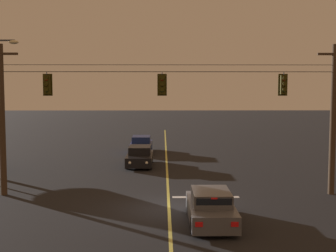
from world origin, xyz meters
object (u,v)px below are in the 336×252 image
(traffic_light_leftmost, at_px, (47,85))
(car_oncoming_lead, at_px, (140,157))
(car_oncoming_trailing, at_px, (141,145))
(traffic_light_centre, at_px, (284,85))
(traffic_light_left_inner, at_px, (162,85))
(car_waiting_near_lane, at_px, (211,208))

(traffic_light_leftmost, distance_m, car_oncoming_lead, 10.97)
(traffic_light_leftmost, xyz_separation_m, car_oncoming_trailing, (4.04, 15.46, -5.04))
(traffic_light_centre, xyz_separation_m, car_oncoming_lead, (-7.81, 8.76, -5.04))
(traffic_light_centre, bearing_deg, traffic_light_left_inner, 180.00)
(traffic_light_leftmost, relative_size, car_waiting_near_lane, 0.28)
(car_waiting_near_lane, relative_size, car_oncoming_trailing, 0.98)
(traffic_light_leftmost, bearing_deg, car_oncoming_lead, 64.10)
(traffic_light_centre, relative_size, car_waiting_near_lane, 0.28)
(traffic_light_left_inner, distance_m, car_oncoming_trailing, 16.36)
(traffic_light_centre, relative_size, car_oncoming_trailing, 0.28)
(traffic_light_left_inner, bearing_deg, car_oncoming_trailing, 96.71)
(traffic_light_centre, distance_m, car_oncoming_trailing, 18.14)
(traffic_light_left_inner, bearing_deg, car_waiting_near_lane, -68.40)
(traffic_light_left_inner, distance_m, car_waiting_near_lane, 7.39)
(traffic_light_leftmost, height_order, car_oncoming_lead, traffic_light_leftmost)
(traffic_light_leftmost, xyz_separation_m, car_oncoming_lead, (4.26, 8.76, -5.04))
(traffic_light_centre, bearing_deg, traffic_light_leftmost, 180.00)
(traffic_light_leftmost, bearing_deg, traffic_light_centre, 0.00)
(traffic_light_leftmost, distance_m, car_waiting_near_lane, 10.60)
(car_waiting_near_lane, xyz_separation_m, car_oncoming_trailing, (-3.81, 20.49, -0.00))
(traffic_light_leftmost, xyz_separation_m, traffic_light_centre, (12.07, 0.00, 0.00))
(traffic_light_left_inner, xyz_separation_m, car_oncoming_lead, (-1.60, 8.76, -5.04))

